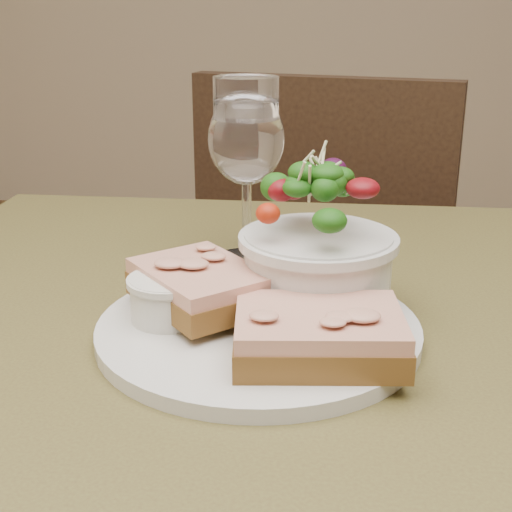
# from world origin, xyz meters

# --- Properties ---
(cafe_table) EXTENTS (0.80, 0.80, 0.75)m
(cafe_table) POSITION_xyz_m (0.00, 0.00, 0.65)
(cafe_table) COLOR #44391D
(cafe_table) RESTS_ON ground
(chair_far) EXTENTS (0.51, 0.51, 0.90)m
(chair_far) POSITION_xyz_m (0.06, 0.74, 0.29)
(chair_far) COLOR black
(chair_far) RESTS_ON ground
(dinner_plate) EXTENTS (0.26, 0.26, 0.01)m
(dinner_plate) POSITION_xyz_m (-0.01, -0.01, 0.76)
(dinner_plate) COLOR silver
(dinner_plate) RESTS_ON cafe_table
(sandwich_front) EXTENTS (0.13, 0.10, 0.03)m
(sandwich_front) POSITION_xyz_m (0.04, -0.06, 0.78)
(sandwich_front) COLOR #4F2B15
(sandwich_front) RESTS_ON dinner_plate
(sandwich_back) EXTENTS (0.14, 0.14, 0.03)m
(sandwich_back) POSITION_xyz_m (-0.06, 0.00, 0.79)
(sandwich_back) COLOR #4F2B15
(sandwich_back) RESTS_ON dinner_plate
(ramekin) EXTENTS (0.06, 0.06, 0.04)m
(ramekin) POSITION_xyz_m (-0.09, -0.01, 0.78)
(ramekin) COLOR silver
(ramekin) RESTS_ON dinner_plate
(salad_bowl) EXTENTS (0.12, 0.12, 0.13)m
(salad_bowl) POSITION_xyz_m (0.03, 0.03, 0.82)
(salad_bowl) COLOR silver
(salad_bowl) RESTS_ON dinner_plate
(garnish) EXTENTS (0.05, 0.04, 0.02)m
(garnish) POSITION_xyz_m (-0.10, 0.05, 0.77)
(garnish) COLOR #0A3409
(garnish) RESTS_ON dinner_plate
(wine_glass) EXTENTS (0.08, 0.08, 0.18)m
(wine_glass) POSITION_xyz_m (-0.04, 0.16, 0.87)
(wine_glass) COLOR white
(wine_glass) RESTS_ON cafe_table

